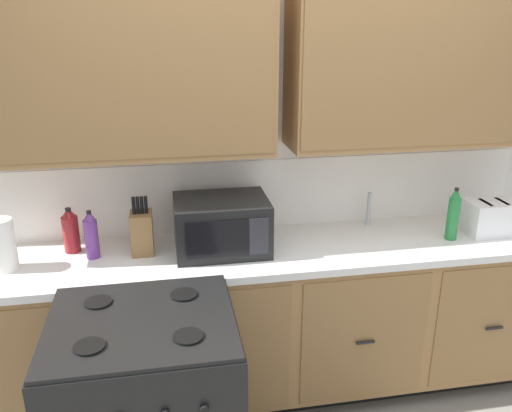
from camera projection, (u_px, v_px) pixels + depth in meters
wall_unit at (278, 101)px, 2.74m from camera, size 4.16×0.40×2.52m
counter_run at (283, 319)px, 2.96m from camera, size 2.99×0.64×0.92m
microwave at (222, 225)px, 2.72m from camera, size 0.48×0.37×0.28m
toaster at (491, 217)px, 2.95m from camera, size 0.28×0.18×0.19m
knife_block at (142, 232)px, 2.70m from camera, size 0.11×0.14×0.31m
sink_faucet at (369, 209)px, 3.07m from camera, size 0.02×0.02×0.20m
paper_towel_roll at (3, 245)px, 2.51m from camera, size 0.12×0.12×0.26m
bottle_green at (453, 214)px, 2.86m from camera, size 0.06×0.06×0.30m
bottle_red at (71, 230)px, 2.71m from camera, size 0.08×0.08×0.24m
bottle_violet at (91, 235)px, 2.64m from camera, size 0.07×0.07×0.25m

